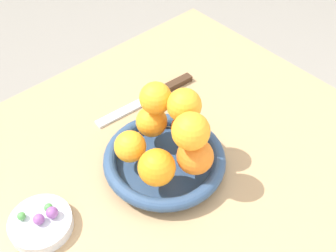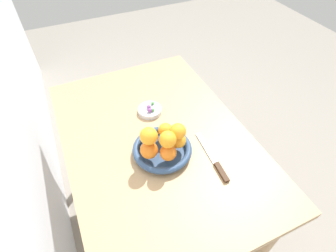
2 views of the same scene
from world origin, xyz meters
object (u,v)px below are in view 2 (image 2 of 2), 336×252
Objects in this scene: fruit_bowl at (162,150)px; orange_0 at (149,150)px; orange_1 at (168,152)px; orange_5 at (178,131)px; dining_table at (157,150)px; candy_ball_1 at (153,103)px; orange_4 at (149,135)px; candy_ball_2 at (149,107)px; candy_ball_0 at (150,110)px; knife at (214,160)px; candy_ball_3 at (153,110)px; orange_7 at (149,136)px; candy_dish at (150,110)px; orange_3 at (166,130)px; orange_2 at (178,140)px; orange_6 at (168,139)px.

orange_0 is at bearing 107.68° from fruit_bowl.
orange_1 is 0.09m from orange_5.
orange_5 reaches higher than orange_1.
dining_table is 0.22m from candy_ball_1.
orange_4 is 0.22m from candy_ball_2.
candy_ball_0 is (0.18, -0.07, -0.04)m from orange_4.
candy_ball_1 is 0.06× the size of knife.
orange_0 is 1.00× the size of orange_4.
orange_1 reaches higher than candy_ball_3.
candy_ball_0 is at bearing 144.01° from candy_ball_1.
orange_1 reaches higher than candy_ball_0.
candy_ball_2 reaches higher than candy_ball_3.
knife is at bearing -113.38° from orange_0.
candy_ball_0 reaches higher than knife.
candy_ball_2 is (0.26, -0.10, -0.11)m from orange_7.
candy_ball_2 reaches higher than fruit_bowl.
candy_dish is at bearing -20.95° from orange_7.
candy_ball_1 is (0.04, -0.03, -0.00)m from candy_ball_0.
orange_4 is 0.09m from orange_7.
orange_5 is at bearing -179.35° from candy_ball_3.
orange_4 reaches higher than dining_table.
fruit_bowl is 0.25m from candy_dish.
orange_4 is at bearing 17.84° from orange_1.
candy_ball_3 reaches higher than candy_dish.
candy_ball_2 is (0.27, -0.10, -0.04)m from orange_0.
orange_4 is at bearing 159.56° from candy_ball_2.
orange_7 is (-0.06, 0.09, 0.07)m from orange_3.
orange_2 is 0.27m from candy_ball_2.
orange_0 is 1.09× the size of orange_2.
orange_3 is 0.94× the size of orange_6.
candy_ball_1 is at bearing -55.05° from candy_ball_2.
orange_1 is 0.25× the size of knife.
candy_dish is at bearing 16.48° from candy_ball_3.
candy_ball_0 reaches higher than candy_ball_1.
orange_5 is 0.06m from orange_6.
knife is at bearing -142.78° from dining_table.
candy_ball_0 is at bearing -9.08° from fruit_bowl.
orange_7 reaches higher than candy_ball_3.
orange_4 is at bearing -19.16° from orange_7.
candy_dish is 1.79× the size of orange_5.
orange_0 is at bearing 89.92° from orange_2.
fruit_bowl is at bearing 172.79° from dining_table.
orange_5 reaches higher than candy_ball_3.
candy_ball_3 reaches higher than knife.
orange_0 is 0.12m from orange_2.
orange_5 is at bearing 137.42° from orange_2.
knife is at bearing -115.71° from orange_7.
orange_2 is at bearing -90.08° from orange_0.
orange_2 is at bearing 178.58° from candy_ball_1.
orange_4 is at bearing 154.12° from candy_ball_3.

